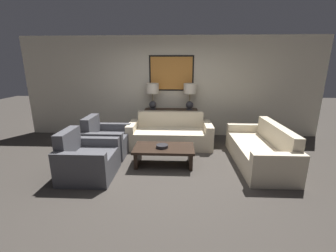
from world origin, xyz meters
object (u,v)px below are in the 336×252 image
Objects in this scene: decorative_bowl at (162,146)px; couch_by_back_wall at (170,135)px; couch_by_side at (260,150)px; console_table at (171,123)px; coffee_table at (164,152)px; armchair_near_camera at (87,161)px; armchair_near_back_wall at (106,141)px; table_lamp_left at (153,92)px; table_lamp_right at (190,92)px.

couch_by_back_wall is at bearing 84.49° from decorative_bowl.
couch_by_side is 8.60× the size of decorative_bowl.
couch_by_side reaches higher than console_table.
coffee_table is 1.42m from armchair_near_camera.
armchair_near_back_wall reaches higher than decorative_bowl.
armchair_near_back_wall is (-1.32, 0.53, 0.01)m from coffee_table.
console_table is at bearing 90.00° from couch_by_back_wall.
couch_by_back_wall and couch_by_side have the same top height.
decorative_bowl is (-0.03, -0.03, 0.12)m from coffee_table.
table_lamp_left is 1.00× the size of table_lamp_right.
table_lamp_left is at bearing 102.99° from coffee_table.
table_lamp_right reaches higher than decorative_bowl.
table_lamp_left reaches higher than armchair_near_camera.
armchair_near_camera reaches higher than couch_by_side.
armchair_near_camera is (0.00, -1.05, 0.00)m from armchair_near_back_wall.
table_lamp_left is at bearing 145.13° from couch_by_side.
coffee_table is 0.13m from decorative_bowl.
table_lamp_right is 0.34× the size of couch_by_back_wall.
armchair_near_back_wall reaches higher than console_table.
armchair_near_camera reaches higher than decorative_bowl.
armchair_near_camera is (-1.40, -1.64, 0.02)m from couch_by_back_wall.
coffee_table is at bearing -92.56° from console_table.
table_lamp_right is 1.26m from couch_by_back_wall.
console_table reaches higher than decorative_bowl.
couch_by_side is at bearing 11.91° from armchair_near_camera.
decorative_bowl is at bearing -134.60° from coffee_table.
armchair_near_back_wall is at bearing -126.12° from table_lamp_left.
table_lamp_left is 2.99m from couch_by_side.
console_table is at bearing 180.00° from table_lamp_right.
couch_by_side is (1.83, -1.62, -0.11)m from console_table.
coffee_table is at bearing -107.75° from table_lamp_right.
armchair_near_back_wall is at bearing 158.31° from coffee_table.
console_table is 1.88m from armchair_near_back_wall.
console_table is at bearing 87.44° from coffee_table.
console_table is 2.03× the size of table_lamp_right.
couch_by_back_wall is at bearing 85.94° from coffee_table.
couch_by_side is 2.15× the size of armchair_near_back_wall.
armchair_near_back_wall is at bearing 90.00° from armchair_near_camera.
decorative_bowl is 1.41m from armchair_near_back_wall.
table_lamp_left is 0.59× the size of coffee_table.
coffee_table is 1.42m from armchair_near_back_wall.
couch_by_side is 3.31m from armchair_near_camera.
armchair_near_camera is at bearing -129.40° from table_lamp_right.
couch_by_back_wall is at bearing -126.61° from table_lamp_right.
armchair_near_camera is (-1.32, -0.53, 0.01)m from coffee_table.
armchair_near_camera reaches higher than couch_by_back_wall.
couch_by_back_wall is at bearing 22.89° from armchair_near_back_wall.
table_lamp_left is 0.74× the size of armchair_near_camera.
couch_by_back_wall is 2.15× the size of armchair_near_camera.
couch_by_side is 1.92m from coffee_table.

